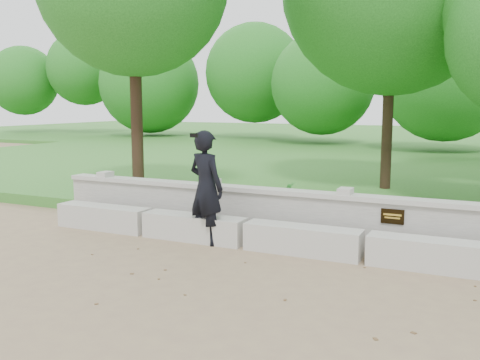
# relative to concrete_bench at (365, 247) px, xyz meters

# --- Properties ---
(ground) EXTENTS (80.00, 80.00, 0.00)m
(ground) POSITION_rel_concrete_bench_xyz_m (-0.00, -1.90, -0.22)
(ground) COLOR #8F7B57
(ground) RESTS_ON ground
(lawn) EXTENTS (40.00, 22.00, 0.25)m
(lawn) POSITION_rel_concrete_bench_xyz_m (-0.00, 12.10, -0.10)
(lawn) COLOR #336825
(lawn) RESTS_ON ground
(concrete_bench) EXTENTS (11.90, 0.45, 0.45)m
(concrete_bench) POSITION_rel_concrete_bench_xyz_m (0.00, 0.00, 0.00)
(concrete_bench) COLOR beige
(concrete_bench) RESTS_ON ground
(parapet_wall) EXTENTS (12.50, 0.35, 0.90)m
(parapet_wall) POSITION_rel_concrete_bench_xyz_m (0.00, 0.70, 0.24)
(parapet_wall) COLOR #BBB8B0
(parapet_wall) RESTS_ON ground
(man_main) EXTENTS (0.81, 0.74, 1.95)m
(man_main) POSITION_rel_concrete_bench_xyz_m (-2.70, -0.10, 0.75)
(man_main) COLOR black
(man_main) RESTS_ON ground
(shrub_a) EXTENTS (0.31, 0.25, 0.51)m
(shrub_a) POSITION_rel_concrete_bench_xyz_m (-2.58, 1.68, 0.28)
(shrub_a) COLOR #256E25
(shrub_a) RESTS_ON lawn
(shrub_d) EXTENTS (0.38, 0.40, 0.55)m
(shrub_d) POSITION_rel_concrete_bench_xyz_m (-2.04, 2.26, 0.30)
(shrub_d) COLOR #256E25
(shrub_d) RESTS_ON lawn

